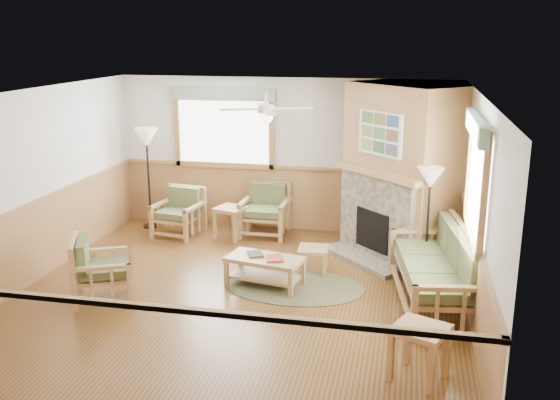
% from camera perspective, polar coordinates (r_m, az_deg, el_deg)
% --- Properties ---
extents(floor, '(6.00, 6.00, 0.01)m').
position_cam_1_polar(floor, '(8.65, -3.59, -8.46)').
color(floor, brown).
rests_on(floor, ground).
extents(ceiling, '(6.00, 6.00, 0.01)m').
position_cam_1_polar(ceiling, '(7.96, -3.91, 9.69)').
color(ceiling, white).
rests_on(ceiling, floor).
extents(wall_back, '(6.00, 0.02, 2.70)m').
position_cam_1_polar(wall_back, '(11.05, 0.43, 4.16)').
color(wall_back, silver).
rests_on(wall_back, floor).
extents(wall_front, '(6.00, 0.02, 2.70)m').
position_cam_1_polar(wall_front, '(5.52, -12.19, -7.58)').
color(wall_front, silver).
rests_on(wall_front, floor).
extents(wall_left, '(0.02, 6.00, 2.70)m').
position_cam_1_polar(wall_left, '(9.44, -21.57, 1.20)').
color(wall_left, silver).
rests_on(wall_left, floor).
extents(wall_right, '(0.02, 6.00, 2.70)m').
position_cam_1_polar(wall_right, '(7.96, 17.56, -0.90)').
color(wall_right, silver).
rests_on(wall_right, floor).
extents(wainscot, '(6.00, 6.00, 1.10)m').
position_cam_1_polar(wainscot, '(8.44, -3.65, -5.00)').
color(wainscot, '#9B6E3F').
rests_on(wainscot, floor).
extents(fireplace, '(3.11, 3.11, 2.70)m').
position_cam_1_polar(fireplace, '(9.90, 11.03, 2.59)').
color(fireplace, '#9B6E3F').
rests_on(fireplace, floor).
extents(window_back, '(1.90, 0.16, 1.50)m').
position_cam_1_polar(window_back, '(11.12, -5.25, 10.31)').
color(window_back, white).
rests_on(window_back, wall_back).
extents(window_right, '(0.16, 1.90, 1.50)m').
position_cam_1_polar(window_right, '(7.53, 18.10, 7.37)').
color(window_right, white).
rests_on(window_right, wall_right).
extents(ceiling_fan, '(1.59, 1.59, 0.36)m').
position_cam_1_polar(ceiling_fan, '(8.18, -1.28, 9.58)').
color(ceiling_fan, white).
rests_on(ceiling_fan, ceiling).
extents(sofa, '(2.27, 1.20, 0.99)m').
position_cam_1_polar(sofa, '(8.34, 13.90, -6.09)').
color(sofa, '#A87F4E').
rests_on(sofa, floor).
extents(armchair_back_left, '(0.85, 0.85, 0.83)m').
position_cam_1_polar(armchair_back_left, '(10.98, -9.29, -1.14)').
color(armchair_back_left, '#A87F4E').
rests_on(armchair_back_left, floor).
extents(armchair_back_right, '(0.79, 0.79, 0.88)m').
position_cam_1_polar(armchair_back_right, '(10.88, -1.39, -0.94)').
color(armchair_back_right, '#A87F4E').
rests_on(armchair_back_right, floor).
extents(armchair_left, '(1.00, 1.00, 0.85)m').
position_cam_1_polar(armchair_left, '(8.62, -15.88, -6.04)').
color(armchair_left, '#A87F4E').
rests_on(armchair_left, floor).
extents(coffee_table, '(1.14, 0.73, 0.42)m').
position_cam_1_polar(coffee_table, '(8.77, -1.41, -6.55)').
color(coffee_table, '#A87F4E').
rests_on(coffee_table, floor).
extents(end_table_chairs, '(0.60, 0.59, 0.54)m').
position_cam_1_polar(end_table_chairs, '(10.80, -4.48, -2.05)').
color(end_table_chairs, '#A87F4E').
rests_on(end_table_chairs, floor).
extents(end_table_sofa, '(0.67, 0.66, 0.58)m').
position_cam_1_polar(end_table_sofa, '(6.68, 12.61, -13.48)').
color(end_table_sofa, '#A87F4E').
rests_on(end_table_sofa, floor).
extents(footstool, '(0.46, 0.46, 0.38)m').
position_cam_1_polar(footstool, '(9.28, 3.07, -5.47)').
color(footstool, '#A87F4E').
rests_on(footstool, floor).
extents(braided_rug, '(2.53, 2.53, 0.01)m').
position_cam_1_polar(braided_rug, '(8.81, 1.34, -7.90)').
color(braided_rug, '#4A492F').
rests_on(braided_rug, floor).
extents(floor_lamp_left, '(0.53, 0.53, 1.83)m').
position_cam_1_polar(floor_lamp_left, '(11.44, -11.92, 1.98)').
color(floor_lamp_left, black).
rests_on(floor_lamp_left, floor).
extents(floor_lamp_right, '(0.46, 0.46, 1.65)m').
position_cam_1_polar(floor_lamp_right, '(9.07, 13.34, -2.12)').
color(floor_lamp_right, black).
rests_on(floor_lamp_right, floor).
extents(book_red, '(0.30, 0.35, 0.03)m').
position_cam_1_polar(book_red, '(8.61, -0.52, -5.26)').
color(book_red, maroon).
rests_on(book_red, coffee_table).
extents(book_dark, '(0.29, 0.33, 0.03)m').
position_cam_1_polar(book_dark, '(8.79, -2.27, -4.88)').
color(book_dark, black).
rests_on(book_dark, coffee_table).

